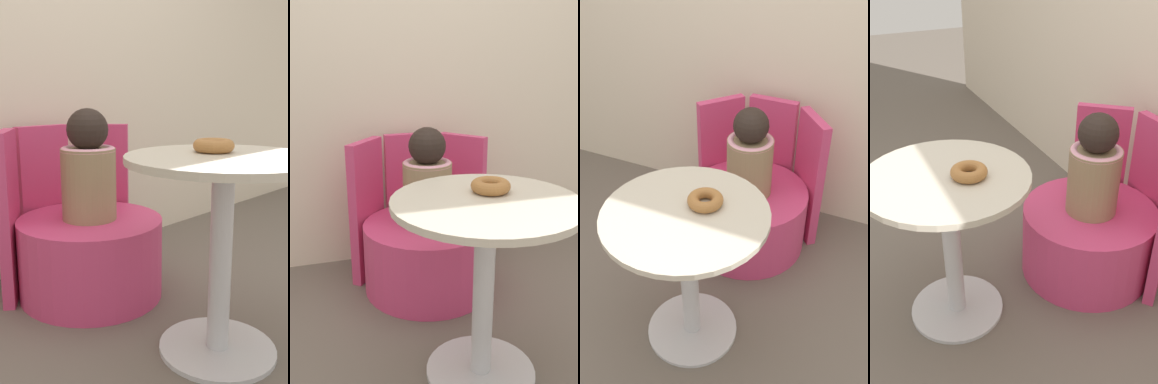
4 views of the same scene
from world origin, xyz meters
The scene contains 6 objects.
ground_plane centered at (0.00, 0.00, 0.00)m, with size 12.00×12.00×0.00m, color #665B51.
round_table centered at (0.05, -0.03, 0.50)m, with size 0.66×0.66×0.70m.
tub_chair centered at (0.05, 0.66, 0.18)m, with size 0.64×0.64×0.35m.
booth_backrest centered at (0.05, 0.93, 0.37)m, with size 0.74×0.27×0.74m.
child_figure centered at (0.05, 0.66, 0.57)m, with size 0.24×0.24×0.48m.
donut centered at (0.10, 0.05, 0.72)m, with size 0.14×0.14×0.04m.
Camera 4 is at (1.51, -0.41, 1.53)m, focal length 42.00 mm.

